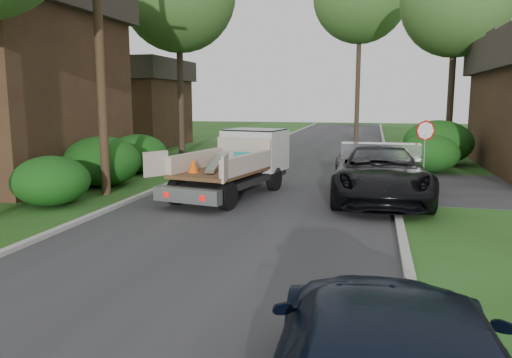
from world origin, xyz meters
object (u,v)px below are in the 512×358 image
object	(u,v)px
stop_sign	(425,139)
black_pickup	(380,173)
tree_right_far	(456,2)
utility_pole	(99,39)
house_left_far	(127,102)
flatbed_truck	(242,159)

from	to	relation	value
stop_sign	black_pickup	distance (m)	3.40
stop_sign	tree_right_far	world-z (taller)	tree_right_far
utility_pole	house_left_far	distance (m)	18.93
house_left_far	black_pickup	xyz separation A→B (m)	(17.10, -15.87, -2.16)
black_pickup	stop_sign	bearing A→B (deg)	58.45
house_left_far	black_pickup	size ratio (longest dim) A/B	1.19
stop_sign	black_pickup	world-z (taller)	stop_sign
utility_pole	black_pickup	bearing A→B (deg)	7.22
black_pickup	tree_right_far	bearing A→B (deg)	71.89
house_left_far	black_pickup	bearing A→B (deg)	-42.86
utility_pole	flatbed_truck	distance (m)	6.14
stop_sign	utility_pole	size ratio (longest dim) A/B	0.25
black_pickup	utility_pole	bearing A→B (deg)	-175.18
stop_sign	tree_right_far	xyz separation A→B (m)	(2.30, 11.00, 6.70)
tree_right_far	black_pickup	distance (m)	16.28
flatbed_truck	house_left_far	bearing A→B (deg)	140.34
utility_pole	black_pickup	xyz separation A→B (m)	(9.08, 1.15, -4.29)
tree_right_far	flatbed_truck	bearing A→B (deg)	-122.33
tree_right_far	flatbed_truck	xyz separation A→B (m)	(-8.56, -13.53, -7.31)
flatbed_truck	tree_right_far	bearing A→B (deg)	69.33
utility_pole	stop_sign	bearing A→B (deg)	20.62
flatbed_truck	black_pickup	distance (m)	4.69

